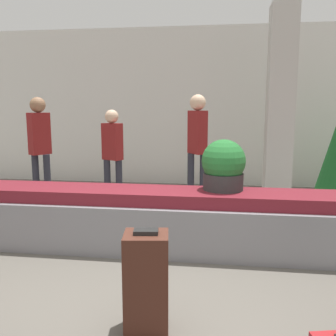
{
  "coord_description": "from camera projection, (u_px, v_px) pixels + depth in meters",
  "views": [
    {
      "loc": [
        0.56,
        -2.5,
        1.61
      ],
      "look_at": [
        0.0,
        1.56,
        0.94
      ],
      "focal_mm": 40.0,
      "sensor_mm": 36.0,
      "label": 1
    }
  ],
  "objects": [
    {
      "name": "ground_plane",
      "position": [
        139.0,
        326.0,
        2.78
      ],
      "size": [
        18.0,
        18.0,
        0.0
      ],
      "primitive_type": "plane",
      "color": "#59544C"
    },
    {
      "name": "back_wall",
      "position": [
        193.0,
        107.0,
        7.66
      ],
      "size": [
        18.0,
        0.06,
        3.2
      ],
      "color": "silver",
      "rests_on": "ground_plane"
    },
    {
      "name": "carousel",
      "position": [
        168.0,
        221.0,
        4.25
      ],
      "size": [
        7.84,
        0.73,
        0.69
      ],
      "color": "gray",
      "rests_on": "ground_plane"
    },
    {
      "name": "pillar",
      "position": [
        280.0,
        108.0,
        6.08
      ],
      "size": [
        0.42,
        0.42,
        3.2
      ],
      "color": "beige",
      "rests_on": "ground_plane"
    },
    {
      "name": "suitcase_5",
      "position": [
        146.0,
        283.0,
        2.66
      ],
      "size": [
        0.35,
        0.31,
        0.76
      ],
      "rotation": [
        0.0,
        0.0,
        0.14
      ],
      "color": "#472319",
      "rests_on": "ground_plane"
    },
    {
      "name": "potted_plant_1",
      "position": [
        223.0,
        166.0,
        4.17
      ],
      "size": [
        0.49,
        0.49,
        0.57
      ],
      "color": "#2D2D2D",
      "rests_on": "carousel"
    },
    {
      "name": "traveler_0",
      "position": [
        40.0,
        141.0,
        6.06
      ],
      "size": [
        0.33,
        0.37,
        1.77
      ],
      "rotation": [
        0.0,
        0.0,
        -2.17
      ],
      "color": "#282833",
      "rests_on": "ground_plane"
    },
    {
      "name": "traveler_1",
      "position": [
        197.0,
        139.0,
        5.99
      ],
      "size": [
        0.33,
        0.36,
        1.81
      ],
      "rotation": [
        0.0,
        0.0,
        2.21
      ],
      "color": "#282833",
      "rests_on": "ground_plane"
    },
    {
      "name": "traveler_2",
      "position": [
        112.0,
        149.0,
        6.13
      ],
      "size": [
        0.37,
        0.31,
        1.57
      ],
      "rotation": [
        0.0,
        0.0,
        -0.48
      ],
      "color": "#282833",
      "rests_on": "ground_plane"
    }
  ]
}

